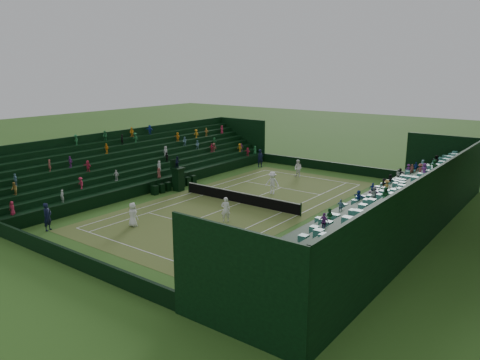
{
  "coord_description": "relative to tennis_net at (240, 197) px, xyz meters",
  "views": [
    {
      "loc": [
        22.49,
        -29.84,
        11.05
      ],
      "look_at": [
        0.0,
        0.0,
        2.0
      ],
      "focal_mm": 35.0,
      "sensor_mm": 36.0,
      "label": 1
    }
  ],
  "objects": [
    {
      "name": "player_far_east",
      "position": [
        0.51,
        4.11,
        0.49
      ],
      "size": [
        1.46,
        1.05,
        2.03
      ],
      "primitive_type": "imported",
      "rotation": [
        0.0,
        0.0,
        0.24
      ],
      "color": "white",
      "rests_on": "ground"
    },
    {
      "name": "line_judge_south",
      "position": [
        -6.66,
        -13.29,
        0.46
      ],
      "size": [
        0.7,
        0.84,
        1.97
      ],
      "primitive_type": "imported",
      "rotation": [
        0.0,
        0.0,
        1.94
      ],
      "color": "black",
      "rests_on": "ground"
    },
    {
      "name": "player_near_west",
      "position": [
        -2.6,
        -9.19,
        0.35
      ],
      "size": [
        0.87,
        0.58,
        1.75
      ],
      "primitive_type": "imported",
      "rotation": [
        0.0,
        0.0,
        3.12
      ],
      "color": "white",
      "rests_on": "ground"
    },
    {
      "name": "perimeter_wall_south",
      "position": [
        0.0,
        -15.88,
        -0.03
      ],
      "size": [
        17.17,
        0.2,
        1.0
      ],
      "primitive_type": "cube",
      "color": "black",
      "rests_on": "ground"
    },
    {
      "name": "perimeter_wall_north",
      "position": [
        0.0,
        15.88,
        -0.03
      ],
      "size": [
        17.17,
        0.2,
        1.0
      ],
      "primitive_type": "cube",
      "color": "black",
      "rests_on": "ground"
    },
    {
      "name": "north_grandstand",
      "position": [
        12.66,
        0.0,
        1.02
      ],
      "size": [
        6.6,
        32.0,
        4.9
      ],
      "color": "black",
      "rests_on": "ground"
    },
    {
      "name": "ground",
      "position": [
        0.0,
        0.0,
        -0.53
      ],
      "size": [
        160.0,
        160.0,
        0.0
      ],
      "primitive_type": "plane",
      "color": "#34621F",
      "rests_on": "ground"
    },
    {
      "name": "courtside_chairs",
      "position": [
        -7.72,
        0.12,
        -0.08
      ],
      "size": [
        0.54,
        5.51,
        1.18
      ],
      "color": "black",
      "rests_on": "ground"
    },
    {
      "name": "umpire_chair",
      "position": [
        -7.03,
        -0.09,
        0.84
      ],
      "size": [
        1.02,
        1.02,
        3.19
      ],
      "color": "black",
      "rests_on": "ground"
    },
    {
      "name": "perimeter_wall_west",
      "position": [
        -8.48,
        0.0,
        -0.03
      ],
      "size": [
        0.2,
        31.77,
        1.0
      ],
      "primitive_type": "cube",
      "color": "black",
      "rests_on": "ground"
    },
    {
      "name": "tennis_net",
      "position": [
        0.0,
        0.0,
        0.0
      ],
      "size": [
        11.67,
        0.1,
        1.06
      ],
      "color": "black",
      "rests_on": "ground"
    },
    {
      "name": "player_far_west",
      "position": [
        -1.02,
        11.29,
        0.37
      ],
      "size": [
        0.93,
        0.76,
        1.79
      ],
      "primitive_type": "imported",
      "rotation": [
        0.0,
        0.0,
        -0.1
      ],
      "color": "white",
      "rests_on": "ground"
    },
    {
      "name": "perimeter_wall_east",
      "position": [
        8.48,
        0.0,
        -0.03
      ],
      "size": [
        0.2,
        31.77,
        1.0
      ],
      "primitive_type": "cube",
      "color": "black",
      "rests_on": "ground"
    },
    {
      "name": "south_grandstand",
      "position": [
        -12.66,
        0.0,
        1.02
      ],
      "size": [
        6.6,
        32.0,
        4.9
      ],
      "color": "black",
      "rests_on": "ground"
    },
    {
      "name": "line_judge_north",
      "position": [
        -6.92,
        13.01,
        0.49
      ],
      "size": [
        0.75,
        0.87,
        2.02
      ],
      "primitive_type": "imported",
      "rotation": [
        0.0,
        0.0,
        1.14
      ],
      "color": "black",
      "rests_on": "ground"
    },
    {
      "name": "player_near_east",
      "position": [
        2.01,
        -4.41,
        0.41
      ],
      "size": [
        0.8,
        0.79,
        1.87
      ],
      "primitive_type": "imported",
      "rotation": [
        0.0,
        0.0,
        3.9
      ],
      "color": "white",
      "rests_on": "ground"
    },
    {
      "name": "court_surface",
      "position": [
        0.0,
        0.0,
        -0.52
      ],
      "size": [
        12.97,
        26.77,
        0.01
      ],
      "primitive_type": "cube",
      "color": "#396923",
      "rests_on": "ground"
    }
  ]
}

